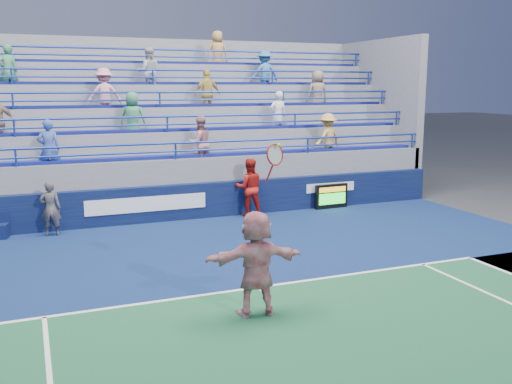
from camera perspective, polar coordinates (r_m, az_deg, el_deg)
name	(u,v)px	position (r m, az deg, el deg)	size (l,w,h in m)	color
ground	(258,288)	(11.78, 0.21, -9.61)	(120.00, 120.00, 0.00)	#333538
sponsor_wall	(179,202)	(17.60, -7.74, -1.03)	(18.00, 0.32, 1.10)	black
bleacher_stand	(152,156)	(21.08, -10.34, 3.55)	(18.00, 5.62, 6.13)	slate
serve_speed_board	(331,196)	(19.24, 7.54, -0.44)	(1.20, 0.18, 0.83)	black
judge_chair	(0,230)	(16.87, -24.22, -3.51)	(0.48, 0.48, 0.72)	#0D1641
tennis_player	(256,263)	(10.20, 0.03, -7.10)	(1.84, 0.77, 3.09)	silver
line_judge	(50,209)	(16.53, -19.87, -1.58)	(0.56, 0.37, 1.53)	#131835
ball_girl	(249,188)	(17.89, -0.69, 0.45)	(0.89, 0.69, 1.83)	#A71813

